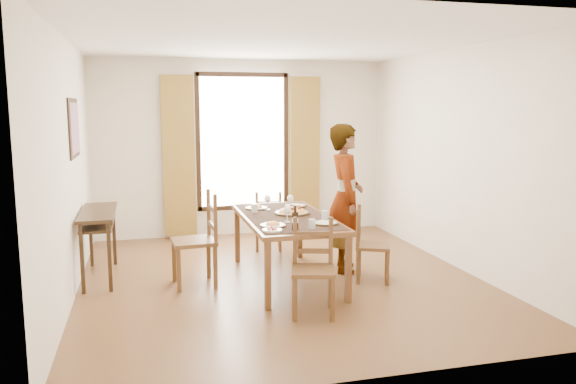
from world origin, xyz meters
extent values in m
plane|color=#492317|center=(0.00, 0.00, 0.00)|extent=(5.00, 5.00, 0.00)
cube|color=silver|center=(0.00, 2.50, 1.35)|extent=(4.50, 0.10, 2.70)
cube|color=silver|center=(0.00, -2.50, 1.35)|extent=(4.50, 0.10, 2.70)
cube|color=silver|center=(-2.25, 0.00, 1.35)|extent=(0.10, 5.00, 2.70)
cube|color=silver|center=(2.25, 0.00, 1.35)|extent=(0.10, 5.00, 2.70)
cube|color=white|center=(0.00, 0.00, 2.72)|extent=(4.50, 5.00, 0.04)
cube|color=white|center=(0.00, 2.47, 1.45)|extent=(1.30, 0.04, 2.00)
cube|color=olive|center=(-0.98, 2.41, 1.25)|extent=(0.48, 0.10, 2.40)
cube|color=olive|center=(0.98, 2.41, 1.25)|extent=(0.48, 0.10, 2.40)
cube|color=black|center=(-2.24, 0.60, 1.75)|extent=(0.02, 0.86, 0.66)
cube|color=orange|center=(-2.23, 0.60, 1.75)|extent=(0.01, 0.76, 0.56)
cube|color=#312010|center=(-2.03, 0.60, 0.78)|extent=(0.38, 1.20, 0.04)
cube|color=#312010|center=(-2.03, 0.60, 0.66)|extent=(0.34, 1.10, 0.03)
cube|color=#312010|center=(-2.17, 0.05, 0.38)|extent=(0.04, 0.04, 0.76)
cube|color=#312010|center=(-2.17, 1.15, 0.38)|extent=(0.04, 0.04, 0.76)
cube|color=#312010|center=(-1.89, 0.05, 0.38)|extent=(0.04, 0.04, 0.76)
cube|color=#312010|center=(-1.89, 1.15, 0.38)|extent=(0.04, 0.04, 0.76)
cube|color=brown|center=(0.06, -0.02, 0.72)|extent=(0.96, 1.93, 0.05)
cube|color=black|center=(0.06, -0.02, 0.75)|extent=(0.88, 1.77, 0.01)
cube|color=brown|center=(-0.36, -0.92, 0.35)|extent=(0.06, 0.06, 0.70)
cube|color=brown|center=(-0.36, 0.88, 0.35)|extent=(0.06, 0.06, 0.70)
cube|color=brown|center=(0.48, -0.92, 0.35)|extent=(0.06, 0.06, 0.70)
cube|color=brown|center=(0.48, 0.88, 0.35)|extent=(0.06, 0.06, 0.70)
cube|color=brown|center=(-0.99, 0.06, 0.50)|extent=(0.50, 0.50, 0.04)
cube|color=brown|center=(-1.20, 0.24, 0.25)|extent=(0.04, 0.04, 0.50)
cube|color=brown|center=(-0.80, 0.27, 0.25)|extent=(0.04, 0.04, 0.50)
cube|color=brown|center=(-1.17, -0.15, 0.25)|extent=(0.04, 0.04, 0.50)
cube|color=brown|center=(-0.78, -0.12, 0.25)|extent=(0.04, 0.04, 0.50)
cube|color=brown|center=(-0.79, 0.27, 0.77)|extent=(0.04, 0.04, 0.55)
cube|color=brown|center=(-0.76, -0.12, 0.77)|extent=(0.04, 0.04, 0.55)
cube|color=brown|center=(-0.78, 0.08, 0.66)|extent=(0.06, 0.40, 0.06)
cube|color=brown|center=(-0.78, 0.08, 0.86)|extent=(0.06, 0.40, 0.06)
cube|color=brown|center=(0.17, 1.42, 0.40)|extent=(0.44, 0.44, 0.04)
cube|color=brown|center=(0.35, 1.54, 0.20)|extent=(0.04, 0.04, 0.40)
cube|color=brown|center=(0.29, 1.23, 0.20)|extent=(0.04, 0.04, 0.40)
cube|color=brown|center=(0.04, 1.60, 0.20)|extent=(0.04, 0.04, 0.40)
cube|color=brown|center=(-0.02, 1.29, 0.20)|extent=(0.04, 0.04, 0.40)
cube|color=brown|center=(0.29, 1.22, 0.62)|extent=(0.03, 0.03, 0.44)
cube|color=brown|center=(-0.02, 1.28, 0.62)|extent=(0.03, 0.03, 0.44)
cube|color=brown|center=(0.13, 1.25, 0.53)|extent=(0.32, 0.09, 0.04)
cube|color=brown|center=(0.13, 1.25, 0.69)|extent=(0.32, 0.09, 0.04)
cube|color=brown|center=(0.03, -1.16, 0.44)|extent=(0.50, 0.50, 0.04)
cube|color=brown|center=(-0.19, -1.28, 0.22)|extent=(0.04, 0.04, 0.44)
cube|color=brown|center=(-0.09, -0.94, 0.22)|extent=(0.04, 0.04, 0.44)
cube|color=brown|center=(0.15, -1.37, 0.22)|extent=(0.04, 0.04, 0.44)
cube|color=brown|center=(0.25, -1.04, 0.22)|extent=(0.04, 0.04, 0.44)
cube|color=brown|center=(-0.09, -0.93, 0.68)|extent=(0.03, 0.03, 0.49)
cube|color=brown|center=(0.25, -1.03, 0.68)|extent=(0.03, 0.03, 0.49)
cube|color=brown|center=(0.08, -0.98, 0.58)|extent=(0.34, 0.12, 0.05)
cube|color=brown|center=(0.08, -0.98, 0.76)|extent=(0.34, 0.12, 0.05)
cube|color=brown|center=(1.01, -0.30, 0.41)|extent=(0.50, 0.50, 0.04)
cube|color=brown|center=(1.10, -0.51, 0.20)|extent=(0.04, 0.04, 0.41)
cube|color=brown|center=(0.80, -0.38, 0.20)|extent=(0.04, 0.04, 0.41)
cube|color=brown|center=(1.23, -0.21, 0.20)|extent=(0.04, 0.04, 0.41)
cube|color=brown|center=(0.93, -0.08, 0.20)|extent=(0.04, 0.04, 0.41)
cube|color=brown|center=(0.79, -0.37, 0.63)|extent=(0.03, 0.03, 0.45)
cube|color=brown|center=(0.92, -0.08, 0.63)|extent=(0.03, 0.03, 0.45)
cube|color=brown|center=(0.86, -0.23, 0.54)|extent=(0.15, 0.31, 0.05)
cube|color=brown|center=(0.86, -0.23, 0.70)|extent=(0.15, 0.31, 0.05)
imported|color=#9B9FA3|center=(0.85, 0.20, 0.89)|extent=(0.86, 0.75, 1.79)
cylinder|color=silver|center=(0.41, -0.34, 0.81)|extent=(0.07, 0.07, 0.10)
cylinder|color=silver|center=(-0.25, 0.28, 0.81)|extent=(0.07, 0.07, 0.10)
cylinder|color=silver|center=(0.14, -0.76, 0.81)|extent=(0.07, 0.07, 0.10)
camera|label=1|loc=(-1.51, -6.10, 1.98)|focal=35.00mm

